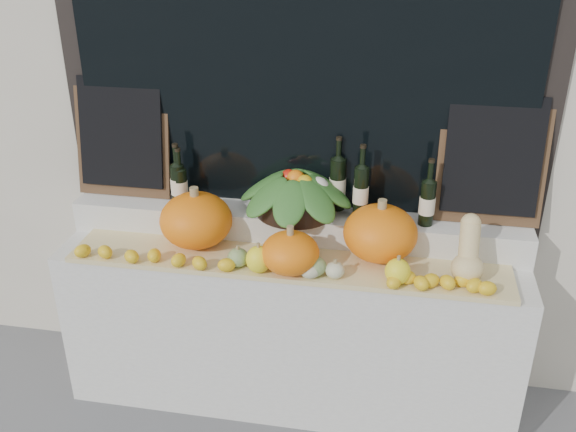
{
  "coord_description": "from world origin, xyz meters",
  "views": [
    {
      "loc": [
        0.48,
        -1.19,
        2.45
      ],
      "look_at": [
        0.0,
        1.45,
        1.12
      ],
      "focal_mm": 40.0,
      "sensor_mm": 36.0,
      "label": 1
    }
  ],
  "objects_px": {
    "pumpkin_left": "(196,220)",
    "butternut_squash": "(468,254)",
    "pumpkin_right": "(380,233)",
    "wine_bottle_tall": "(338,183)",
    "produce_bowl": "(296,192)"
  },
  "relations": [
    {
      "from": "pumpkin_right",
      "to": "wine_bottle_tall",
      "type": "bearing_deg",
      "value": 135.5
    },
    {
      "from": "butternut_squash",
      "to": "produce_bowl",
      "type": "distance_m",
      "value": 0.87
    },
    {
      "from": "pumpkin_left",
      "to": "butternut_squash",
      "type": "bearing_deg",
      "value": -3.74
    },
    {
      "from": "wine_bottle_tall",
      "to": "produce_bowl",
      "type": "bearing_deg",
      "value": -158.08
    },
    {
      "from": "pumpkin_left",
      "to": "butternut_squash",
      "type": "distance_m",
      "value": 1.29
    },
    {
      "from": "pumpkin_right",
      "to": "butternut_squash",
      "type": "relative_size",
      "value": 1.2
    },
    {
      "from": "pumpkin_right",
      "to": "wine_bottle_tall",
      "type": "relative_size",
      "value": 0.92
    },
    {
      "from": "pumpkin_right",
      "to": "wine_bottle_tall",
      "type": "xyz_separation_m",
      "value": [
        -0.23,
        0.23,
        0.14
      ]
    },
    {
      "from": "produce_bowl",
      "to": "wine_bottle_tall",
      "type": "relative_size",
      "value": 1.58
    },
    {
      "from": "butternut_squash",
      "to": "wine_bottle_tall",
      "type": "height_order",
      "value": "wine_bottle_tall"
    },
    {
      "from": "butternut_squash",
      "to": "produce_bowl",
      "type": "relative_size",
      "value": 0.48
    },
    {
      "from": "pumpkin_left",
      "to": "wine_bottle_tall",
      "type": "distance_m",
      "value": 0.72
    },
    {
      "from": "pumpkin_left",
      "to": "pumpkin_right",
      "type": "distance_m",
      "value": 0.89
    },
    {
      "from": "pumpkin_left",
      "to": "produce_bowl",
      "type": "distance_m",
      "value": 0.51
    },
    {
      "from": "butternut_squash",
      "to": "produce_bowl",
      "type": "xyz_separation_m",
      "value": [
        -0.83,
        0.26,
        0.12
      ]
    }
  ]
}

